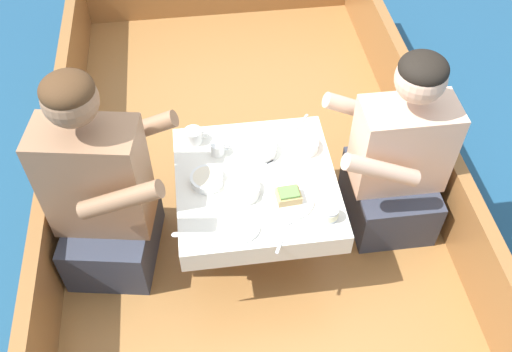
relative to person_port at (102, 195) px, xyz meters
name	(u,v)px	position (x,y,z in m)	size (l,w,h in m)	color
ground_plane	(253,247)	(0.63, 0.11, -0.67)	(60.00, 60.00, 0.00)	navy
boat_deck	(253,233)	(0.63, 0.11, -0.54)	(1.87, 3.65, 0.25)	#9E6B38
gunwale_port	(53,215)	(-0.27, 0.11, -0.23)	(0.06, 3.65, 0.36)	#936033
gunwale_starboard	(441,175)	(1.54, 0.11, -0.23)	(0.06, 3.65, 0.36)	#936033
cockpit_table	(256,186)	(0.63, 0.00, -0.04)	(0.67, 0.69, 0.42)	#B2B2B7
person_port	(102,195)	(0.00, 0.00, 0.00)	(0.57, 0.52, 1.03)	#333847
person_starboard	(397,161)	(1.27, 0.06, -0.04)	(0.52, 0.44, 0.94)	#333847
plate_sandwich	(288,200)	(0.75, -0.13, 0.01)	(0.21, 0.21, 0.01)	white
plate_bread	(239,226)	(0.54, -0.24, 0.01)	(0.17, 0.17, 0.01)	white
sandwich	(289,195)	(0.75, -0.13, 0.04)	(0.10, 0.08, 0.05)	tan
bowl_port_near	(242,189)	(0.57, -0.07, 0.03)	(0.14, 0.14, 0.04)	white
bowl_starboard_near	(303,144)	(0.86, 0.15, 0.03)	(0.14, 0.14, 0.04)	white
bowl_center_far	(207,179)	(0.43, 0.01, 0.03)	(0.14, 0.14, 0.04)	white
bowl_port_far	(260,149)	(0.67, 0.15, 0.03)	(0.14, 0.14, 0.04)	white
coffee_cup_port	(194,136)	(0.39, 0.26, 0.04)	(0.11, 0.08, 0.07)	white
coffee_cup_starboard	(218,148)	(0.49, 0.17, 0.04)	(0.09, 0.06, 0.06)	white
tin_can	(330,214)	(0.90, -0.24, 0.03)	(0.07, 0.07, 0.05)	silver
utensil_spoon_port	(285,230)	(0.71, -0.28, 0.01)	(0.09, 0.16, 0.01)	silver
utensil_spoon_center	(186,238)	(0.33, -0.26, 0.01)	(0.16, 0.09, 0.01)	silver
utensil_knife_starboard	(298,125)	(0.87, 0.29, 0.01)	(0.12, 0.14, 0.00)	silver
utensil_fork_starboard	(238,142)	(0.58, 0.22, 0.01)	(0.17, 0.02, 0.00)	silver
utensil_knife_port	(292,171)	(0.79, 0.02, 0.01)	(0.06, 0.17, 0.00)	silver
utensil_fork_port	(260,167)	(0.66, 0.06, 0.01)	(0.16, 0.10, 0.00)	silver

